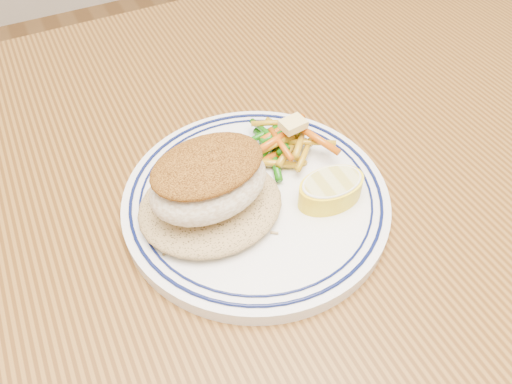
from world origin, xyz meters
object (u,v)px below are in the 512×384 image
Objects in this scene: plate at (256,199)px; fish_fillet at (209,179)px; dining_table at (234,301)px; vegetable_pile at (281,144)px; rice_pilaf at (210,203)px; lemon_wedge at (331,189)px.

fish_fillet is (-0.05, -0.00, 0.05)m from plate.
plate is (0.04, 0.03, 0.11)m from dining_table.
plate is 0.07m from vegetable_pile.
plate reaches higher than dining_table.
rice_pilaf is at bearing 83.06° from fish_fillet.
rice_pilaf is 2.04× the size of lemon_wedge.
fish_fillet is at bearing -156.00° from vegetable_pile.
rice_pilaf is 1.31× the size of vegetable_pile.
vegetable_pile is 0.08m from lemon_wedge.
rice_pilaf is at bearing 96.07° from dining_table.
plate is 0.07m from lemon_wedge.
rice_pilaf is at bearing 179.05° from plate.
lemon_wedge is (0.10, -0.04, 0.00)m from rice_pilaf.
vegetable_pile is at bearing 98.56° from lemon_wedge.
vegetable_pile reaches higher than dining_table.
dining_table is 0.16m from lemon_wedge.
dining_table is at bearing 179.03° from lemon_wedge.
dining_table is at bearing -83.93° from rice_pilaf.
fish_fillet reaches higher than lemon_wedge.
vegetable_pile reaches higher than rice_pilaf.
rice_pilaf is (-0.05, 0.00, 0.02)m from plate.
dining_table is 0.13m from rice_pilaf.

